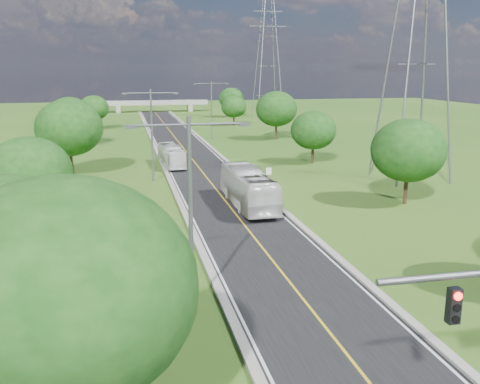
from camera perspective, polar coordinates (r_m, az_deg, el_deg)
The scene contains 23 objects.
ground at distance 74.86m, azimuth -5.29°, elevation 3.68°, with size 260.00×260.00×0.00m, color #265618.
road at distance 80.74m, azimuth -5.83°, elevation 4.38°, with size 8.00×150.00×0.06m, color black.
curb_left at distance 80.36m, azimuth -8.85°, elevation 4.31°, with size 0.50×150.00×0.22m, color gray.
curb_right at distance 81.31m, azimuth -2.84°, elevation 4.55°, with size 0.50×150.00×0.22m, color gray.
speed_limit_sign at distance 54.28m, azimuth 3.09°, elevation 1.82°, with size 0.55×0.09×2.40m.
overpass at distance 153.87m, azimuth -9.12°, elevation 9.32°, with size 30.00×3.00×3.20m.
streetlight_near_left at distance 26.24m, azimuth -5.33°, elevation -0.78°, with size 5.90×0.25×10.00m.
streetlight_mid_left at distance 58.71m, azimuth -9.40°, elevation 6.82°, with size 5.90×0.25×10.00m.
streetlight_far_right at distance 92.74m, azimuth -3.06°, elevation 9.23°, with size 5.90×0.25×10.00m.
power_tower_near at distance 61.71m, azimuth 18.41°, elevation 14.14°, with size 9.00×6.40×28.00m.
power_tower_far at distance 133.01m, azimuth 2.97°, elevation 13.89°, with size 9.00×6.40×28.00m.
tree_lb at distance 42.55m, azimuth -21.58°, elevation 1.94°, with size 6.30×6.30×7.33m.
tree_lc at distance 63.92m, azimuth -17.78°, elevation 6.54°, with size 7.56×7.56×8.79m.
tree_ld at distance 87.95m, azimuth -17.70°, elevation 7.78°, with size 6.72×6.72×7.82m.
tree_le at distance 111.70m, azimuth -15.34°, elevation 8.63°, with size 5.88×5.88×6.84m.
tree_lf at distance 16.67m, azimuth -18.36°, elevation -9.95°, with size 7.98×7.98×9.28m.
tree_rb at distance 50.55m, azimuth 17.53°, elevation 4.25°, with size 6.72×6.72×7.82m.
tree_rc at distance 70.03m, azimuth 7.83°, elevation 6.54°, with size 5.88×5.88×6.84m.
tree_rd at distance 93.28m, azimuth 3.91°, elevation 8.83°, with size 7.14×7.14×8.30m.
tree_re at distance 116.01m, azimuth -0.66°, elevation 9.08°, with size 5.46×5.46×6.35m.
tree_rf at distance 136.22m, azimuth -0.94°, elevation 9.95°, with size 6.30×6.30×7.33m.
bus_outbound at distance 47.81m, azimuth 0.88°, elevation 0.44°, with size 2.80×11.96×3.33m, color silver.
bus_inbound at distance 68.36m, azimuth -7.34°, elevation 3.89°, with size 2.21×9.43×2.63m, color white.
Camera 1 is at (-9.07, -13.29, 12.23)m, focal length 40.00 mm.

